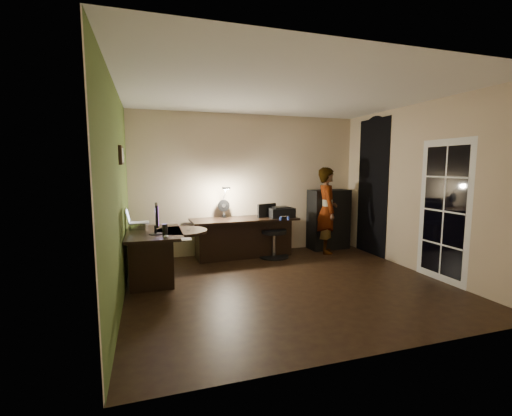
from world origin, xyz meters
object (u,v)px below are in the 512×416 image
object	(u,v)px
monitor	(155,224)
office_chair	(274,231)
person	(327,210)
cabinet	(328,219)
desk_right	(244,238)
desk_left	(155,256)

from	to	relation	value
monitor	office_chair	size ratio (longest dim) A/B	0.48
office_chair	person	size ratio (longest dim) A/B	0.59
office_chair	person	bearing A→B (deg)	-15.62
cabinet	office_chair	size ratio (longest dim) A/B	1.23
desk_right	cabinet	size ratio (longest dim) A/B	1.61
desk_right	person	bearing A→B (deg)	-7.25
cabinet	monitor	xyz separation A→B (m)	(-3.47, -1.20, 0.28)
desk_left	person	xyz separation A→B (m)	(3.28, 0.71, 0.47)
cabinet	office_chair	distance (m)	1.38
office_chair	desk_left	bearing A→B (deg)	179.65
office_chair	person	world-z (taller)	person
office_chair	person	xyz separation A→B (m)	(1.12, 0.04, 0.34)
desk_right	person	xyz separation A→B (m)	(1.65, -0.15, 0.47)
desk_left	office_chair	world-z (taller)	office_chair
desk_right	cabinet	world-z (taller)	cabinet
desk_right	office_chair	distance (m)	0.57
desk_left	person	world-z (taller)	person
cabinet	monitor	bearing A→B (deg)	-163.76
person	office_chair	bearing A→B (deg)	109.65
monitor	person	xyz separation A→B (m)	(3.26, 0.91, -0.05)
desk_right	office_chair	size ratio (longest dim) A/B	1.98
desk_right	cabinet	xyz separation A→B (m)	(1.86, 0.15, 0.24)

